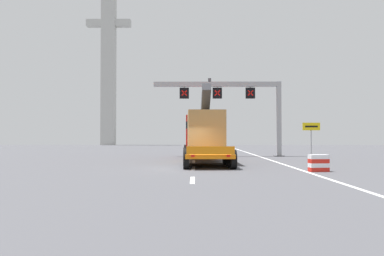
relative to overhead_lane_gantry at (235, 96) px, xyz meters
The scene contains 8 objects.
ground 14.75m from the overhead_lane_gantry, 107.03° to the right, with size 112.00×112.00×0.00m, color #4C4C51.
lane_markings 10.02m from the overhead_lane_gantry, 116.84° to the left, with size 0.20×55.58×0.01m.
edge_line_right 6.08m from the overhead_lane_gantry, 25.58° to the right, with size 0.20×63.00×0.01m, color silver.
overhead_lane_gantry is the anchor object (origin of this frame).
heavy_haul_truck_orange 7.77m from the overhead_lane_gantry, 116.22° to the right, with size 3.37×14.13×5.30m.
exit_sign_yellow 9.48m from the overhead_lane_gantry, 56.98° to the right, with size 1.27×0.15×2.85m.
crash_barrier_striped 16.14m from the overhead_lane_gantry, 79.08° to the right, with size 1.05×0.61×0.90m.
bridge_pylon_distant 50.07m from the overhead_lane_gantry, 116.59° to the left, with size 9.00×2.00×40.21m.
Camera 1 is at (0.36, -22.49, 1.91)m, focal length 36.06 mm.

